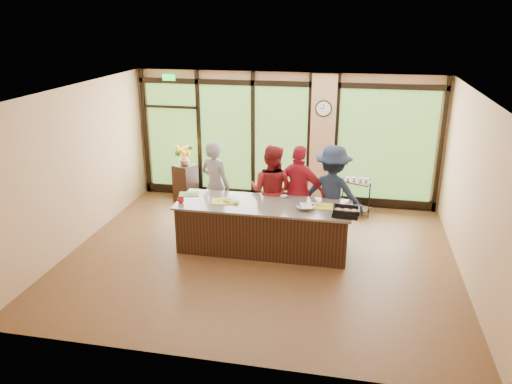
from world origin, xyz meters
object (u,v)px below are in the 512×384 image
at_px(island_base, 263,228).
at_px(flower_stand, 186,183).
at_px(cook_left, 215,185).
at_px(cook_right, 332,194).
at_px(bar_cart, 356,192).
at_px(roasting_pan, 346,214).

bearing_deg(island_base, flower_stand, 136.04).
bearing_deg(flower_stand, cook_left, -28.30).
distance_m(cook_right, bar_cart, 1.54).
xyz_separation_m(cook_left, bar_cart, (2.82, 1.31, -0.41)).
relative_size(cook_left, bar_cart, 2.16).
height_order(island_base, roasting_pan, roasting_pan).
bearing_deg(island_base, cook_left, 144.76).
height_order(cook_left, cook_right, cook_right).
relative_size(island_base, bar_cart, 3.62).
distance_m(island_base, bar_cart, 2.70).
xyz_separation_m(cook_right, roasting_pan, (0.29, -0.99, 0.01)).
bearing_deg(bar_cart, cook_left, -132.82).
xyz_separation_m(island_base, flower_stand, (-2.28, 2.20, 0.00)).
distance_m(cook_right, roasting_pan, 1.03).
relative_size(cook_left, flower_stand, 2.09).
relative_size(roasting_pan, bar_cart, 0.51).
distance_m(cook_left, flower_stand, 1.86).
bearing_deg(roasting_pan, cook_right, 112.95).
relative_size(flower_stand, bar_cart, 1.03).
bearing_deg(bar_cart, cook_right, -86.04).
height_order(cook_right, roasting_pan, cook_right).
distance_m(island_base, flower_stand, 3.17).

